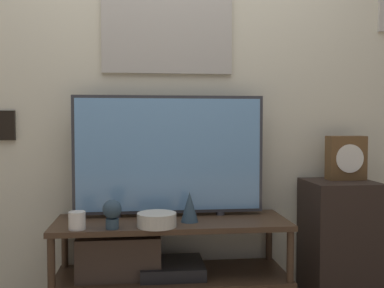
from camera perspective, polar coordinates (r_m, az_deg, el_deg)
name	(u,v)px	position (r m, az deg, el deg)	size (l,w,h in m)	color
wall_back	(168,78)	(2.83, -3.08, 8.35)	(6.40, 0.08, 2.70)	beige
media_console	(153,254)	(2.64, -5.03, -13.79)	(1.32, 0.47, 0.53)	#422D1E
television	(169,155)	(2.64, -2.92, -1.37)	(1.12, 0.05, 0.71)	#333338
vase_wide_bowl	(157,220)	(2.43, -4.49, -9.57)	(0.21, 0.21, 0.07)	beige
vase_slim_bronze	(190,207)	(2.52, -0.32, -7.99)	(0.10, 0.10, 0.17)	#2D4251
candle_jar	(77,220)	(2.43, -14.39, -9.39)	(0.09, 0.09, 0.09)	silver
decorative_bust	(112,212)	(2.40, -10.11, -8.51)	(0.10, 0.10, 0.15)	#2D4251
side_table	(339,241)	(2.92, 18.19, -11.61)	(0.40, 0.38, 0.73)	black
mantel_clock	(346,158)	(2.91, 18.97, -1.68)	(0.23, 0.11, 0.27)	brown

